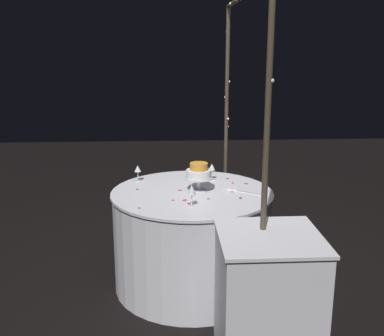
{
  "coord_description": "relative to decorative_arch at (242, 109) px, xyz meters",
  "views": [
    {
      "loc": [
        3.41,
        -0.19,
        1.87
      ],
      "look_at": [
        0.0,
        0.0,
        0.98
      ],
      "focal_mm": 43.18,
      "sensor_mm": 36.0,
      "label": 1
    }
  ],
  "objects": [
    {
      "name": "ground_plane",
      "position": [
        0.0,
        -0.37,
        -1.43
      ],
      "size": [
        12.0,
        12.0,
        0.0
      ],
      "primitive_type": "plane",
      "color": "black"
    },
    {
      "name": "decorative_arch",
      "position": [
        0.0,
        0.0,
        0.0
      ],
      "size": [
        1.79,
        0.06,
        2.24
      ],
      "color": "#473D2D",
      "rests_on": "ground"
    },
    {
      "name": "main_table",
      "position": [
        0.0,
        -0.37,
        -1.03
      ],
      "size": [
        1.26,
        1.26,
        0.79
      ],
      "color": "white",
      "rests_on": "ground"
    },
    {
      "name": "side_table",
      "position": [
        0.97,
        0.02,
        -1.02
      ],
      "size": [
        0.6,
        0.6,
        0.83
      ],
      "color": "white",
      "rests_on": "ground"
    },
    {
      "name": "tiered_cake",
      "position": [
        -0.02,
        -0.32,
        -0.49
      ],
      "size": [
        0.22,
        0.22,
        0.22
      ],
      "color": "silver",
      "rests_on": "main_table"
    },
    {
      "name": "wine_glass_0",
      "position": [
        0.35,
        -0.39,
        -0.52
      ],
      "size": [
        0.06,
        0.06,
        0.16
      ],
      "color": "silver",
      "rests_on": "main_table"
    },
    {
      "name": "wine_glass_1",
      "position": [
        -0.32,
        -0.19,
        -0.54
      ],
      "size": [
        0.06,
        0.06,
        0.14
      ],
      "color": "silver",
      "rests_on": "main_table"
    },
    {
      "name": "wine_glass_2",
      "position": [
        -0.31,
        -0.81,
        -0.54
      ],
      "size": [
        0.06,
        0.06,
        0.14
      ],
      "color": "silver",
      "rests_on": "main_table"
    },
    {
      "name": "cake_knife",
      "position": [
        0.04,
        0.01,
        -0.63
      ],
      "size": [
        0.18,
        0.26,
        0.01
      ],
      "color": "silver",
      "rests_on": "main_table"
    },
    {
      "name": "rose_petal_0",
      "position": [
        -0.03,
        -0.47,
        -0.64
      ],
      "size": [
        0.03,
        0.04,
        0.0
      ],
      "primitive_type": "ellipsoid",
      "rotation": [
        0.0,
        0.0,
        1.51
      ],
      "color": "#C61951",
      "rests_on": "main_table"
    },
    {
      "name": "rose_petal_1",
      "position": [
        -0.08,
        -0.8,
        -0.64
      ],
      "size": [
        0.04,
        0.03,
        0.0
      ],
      "primitive_type": "ellipsoid",
      "rotation": [
        0.0,
        0.0,
        0.36
      ],
      "color": "#C61951",
      "rests_on": "main_table"
    },
    {
      "name": "rose_petal_2",
      "position": [
        0.21,
        -0.44,
        -0.64
      ],
      "size": [
        0.05,
        0.05,
        0.0
      ],
      "primitive_type": "ellipsoid",
      "rotation": [
        0.0,
        0.0,
        2.3
      ],
      "color": "#C61951",
      "rests_on": "main_table"
    },
    {
      "name": "rose_petal_3",
      "position": [
        -0.21,
        -0.02,
        -0.64
      ],
      "size": [
        0.03,
        0.03,
        0.0
      ],
      "primitive_type": "ellipsoid",
      "rotation": [
        0.0,
        0.0,
        0.3
      ],
      "color": "#C61951",
      "rests_on": "main_table"
    },
    {
      "name": "rose_petal_4",
      "position": [
        -0.18,
        0.08,
        -0.64
      ],
      "size": [
        0.04,
        0.04,
        0.0
      ],
      "primitive_type": "ellipsoid",
      "rotation": [
        0.0,
        0.0,
        4.48
      ],
      "color": "#C61951",
      "rests_on": "main_table"
    },
    {
      "name": "rose_petal_5",
      "position": [
        0.19,
        -0.02,
        -0.64
      ],
      "size": [
        0.04,
        0.02,
        0.0
      ],
      "primitive_type": "ellipsoid",
      "rotation": [
        0.0,
        0.0,
        6.28
      ],
      "color": "#C61951",
      "rests_on": "main_table"
    },
    {
      "name": "rose_petal_6",
      "position": [
        0.21,
        -0.52,
        -0.64
      ],
      "size": [
        0.03,
        0.03,
        0.0
      ],
      "primitive_type": "ellipsoid",
      "rotation": [
        0.0,
        0.0,
        1.14
      ],
      "color": "#C61951",
      "rests_on": "main_table"
    },
    {
      "name": "rose_petal_7",
      "position": [
        0.37,
        -0.76,
        -0.64
      ],
      "size": [
        0.03,
        0.03,
        0.0
      ],
      "primitive_type": "ellipsoid",
      "rotation": [
        0.0,
        0.0,
        3.82
      ],
      "color": "#C61951",
      "rests_on": "main_table"
    },
    {
      "name": "rose_petal_8",
      "position": [
        0.29,
        -0.41,
        -0.64
      ],
      "size": [
        0.04,
        0.04,
        0.0
      ],
      "primitive_type": "ellipsoid",
      "rotation": [
        0.0,
        0.0,
        0.46
      ],
      "color": "#C61951",
      "rests_on": "main_table"
    },
    {
      "name": "rose_petal_9",
      "position": [
        0.03,
        -0.06,
        -0.64
      ],
      "size": [
        0.02,
        0.03,
        0.0
      ],
      "primitive_type": "ellipsoid",
      "rotation": [
        0.0,
        0.0,
        1.57
      ],
      "color": "#C61951",
      "rests_on": "main_table"
    },
    {
      "name": "rose_petal_10",
      "position": [
        -0.34,
        -0.05,
        -0.64
      ],
      "size": [
        0.04,
        0.04,
        0.0
      ],
      "primitive_type": "ellipsoid",
      "rotation": [
        0.0,
        0.0,
        5.8
      ],
      "color": "#C61951",
      "rests_on": "main_table"
    },
    {
      "name": "rose_petal_11",
      "position": [
        0.19,
        -0.26,
        -0.64
      ],
      "size": [
        0.02,
        0.03,
        0.0
      ],
      "primitive_type": "ellipsoid",
      "rotation": [
        0.0,
        0.0,
        4.69
      ],
      "color": "#C61951",
      "rests_on": "main_table"
    }
  ]
}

